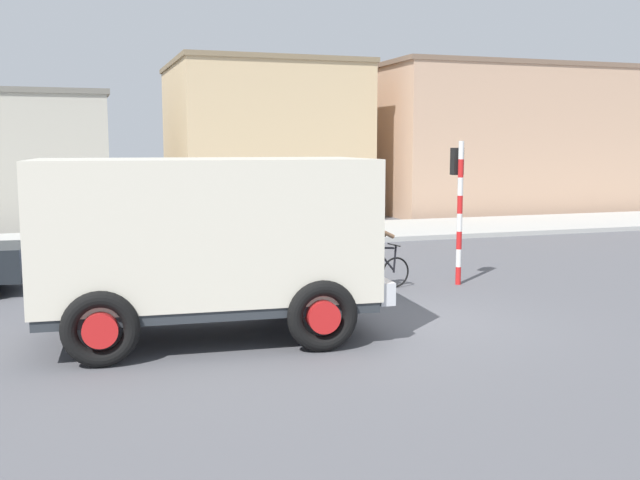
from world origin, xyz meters
name	(u,v)px	position (x,y,z in m)	size (l,w,h in m)	color
ground_plane	(411,323)	(0.00, 0.00, 0.00)	(120.00, 120.00, 0.00)	#56565B
sidewalk_far	(249,235)	(0.00, 12.56, 0.08)	(80.00, 5.00, 0.16)	#ADADA8
truck_foreground	(207,236)	(-3.54, 0.16, 1.67)	(5.58, 3.12, 2.90)	silver
cyclist	(375,250)	(0.54, 2.95, 0.86)	(1.72, 0.53, 1.72)	black
traffic_light_pole	(458,192)	(2.57, 3.00, 2.07)	(0.24, 0.43, 3.20)	red
car_red_near	(148,240)	(-3.87, 6.71, 0.82)	(4.24, 2.40, 1.60)	#234C9E
building_mid_block	(262,140)	(2.43, 20.35, 3.31)	(7.85, 7.94, 6.60)	#D1B284
building_corner_right	(505,140)	(13.48, 18.30, 3.35)	(12.23, 5.51, 6.69)	tan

